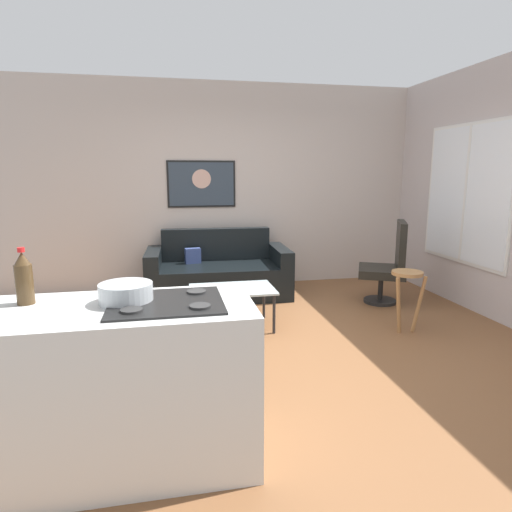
{
  "coord_description": "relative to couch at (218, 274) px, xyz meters",
  "views": [
    {
      "loc": [
        -0.86,
        -3.68,
        1.61
      ],
      "look_at": [
        0.06,
        0.9,
        0.7
      ],
      "focal_mm": 30.56,
      "sensor_mm": 36.0,
      "label": 1
    }
  ],
  "objects": [
    {
      "name": "wall_painting",
      "position": [
        -0.15,
        0.51,
        1.16
      ],
      "size": [
        0.93,
        0.03,
        0.63
      ],
      "color": "black"
    },
    {
      "name": "coffee_table",
      "position": [
        0.01,
        -1.26,
        0.1
      ],
      "size": [
        0.86,
        0.57,
        0.43
      ],
      "color": "silver",
      "rests_on": "ground"
    },
    {
      "name": "kitchen_counter",
      "position": [
        -0.9,
        -3.26,
        0.17
      ],
      "size": [
        1.45,
        0.69,
        0.93
      ],
      "color": "silver",
      "rests_on": "ground"
    },
    {
      "name": "window",
      "position": [
        2.84,
        -0.98,
        1.06
      ],
      "size": [
        0.03,
        1.49,
        1.64
      ],
      "color": "silver"
    },
    {
      "name": "mixing_bowl",
      "position": [
        -0.85,
        -3.2,
        0.68
      ],
      "size": [
        0.29,
        0.29,
        0.11
      ],
      "color": "silver",
      "rests_on": "kitchen_counter"
    },
    {
      "name": "soda_bottle",
      "position": [
        -1.37,
        -3.12,
        0.76
      ],
      "size": [
        0.09,
        0.09,
        0.31
      ],
      "color": "#4B361E",
      "rests_on": "kitchen_counter"
    },
    {
      "name": "back_wall",
      "position": [
        0.25,
        0.55,
        1.11
      ],
      "size": [
        6.4,
        0.05,
        2.8
      ],
      "primitive_type": "cube",
      "color": "beige",
      "rests_on": "ground"
    },
    {
      "name": "ground",
      "position": [
        0.25,
        -1.88,
        -0.31
      ],
      "size": [
        6.4,
        6.4,
        0.04
      ],
      "primitive_type": "cube",
      "color": "brown"
    },
    {
      "name": "bar_stool",
      "position": [
        1.71,
        -1.7,
        0.19
      ],
      "size": [
        0.35,
        0.35,
        0.63
      ],
      "color": "#AA7746",
      "rests_on": "ground"
    },
    {
      "name": "right_wall",
      "position": [
        2.88,
        -1.58,
        1.11
      ],
      "size": [
        0.05,
        6.4,
        2.8
      ],
      "primitive_type": "cube",
      "color": "#BDB1AE",
      "rests_on": "ground"
    },
    {
      "name": "armchair",
      "position": [
        2.02,
        -0.77,
        0.21
      ],
      "size": [
        0.73,
        0.75,
        1.02
      ],
      "color": "black",
      "rests_on": "ground"
    },
    {
      "name": "couch",
      "position": [
        0.0,
        0.0,
        0.0
      ],
      "size": [
        1.85,
        0.96,
        0.85
      ],
      "color": "black",
      "rests_on": "ground"
    }
  ]
}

